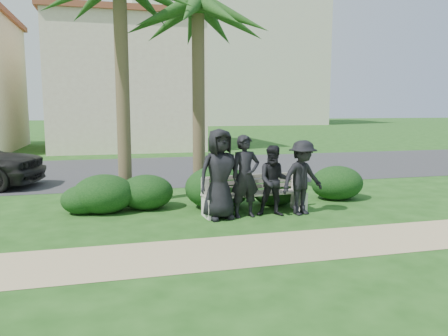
{
  "coord_description": "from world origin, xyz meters",
  "views": [
    {
      "loc": [
        -1.91,
        -8.39,
        2.31
      ],
      "look_at": [
        0.52,
        1.0,
        0.97
      ],
      "focal_mm": 35.0,
      "sensor_mm": 36.0,
      "label": 1
    }
  ],
  "objects_px": {
    "man_b": "(245,176)",
    "man_c": "(274,181)",
    "park_bench": "(255,197)",
    "palm_right": "(198,7)",
    "man_a": "(220,174)",
    "man_d": "(302,178)"
  },
  "relations": [
    {
      "from": "man_c",
      "to": "palm_right",
      "type": "relative_size",
      "value": 0.26
    },
    {
      "from": "man_d",
      "to": "man_b",
      "type": "bearing_deg",
      "value": 158.91
    },
    {
      "from": "man_b",
      "to": "man_c",
      "type": "bearing_deg",
      "value": -12.73
    },
    {
      "from": "man_a",
      "to": "man_d",
      "type": "bearing_deg",
      "value": -13.3
    },
    {
      "from": "park_bench",
      "to": "man_c",
      "type": "bearing_deg",
      "value": -51.58
    },
    {
      "from": "man_c",
      "to": "man_d",
      "type": "xyz_separation_m",
      "value": [
        0.63,
        -0.04,
        0.05
      ]
    },
    {
      "from": "park_bench",
      "to": "palm_right",
      "type": "height_order",
      "value": "palm_right"
    },
    {
      "from": "man_a",
      "to": "palm_right",
      "type": "height_order",
      "value": "palm_right"
    },
    {
      "from": "man_b",
      "to": "man_d",
      "type": "xyz_separation_m",
      "value": [
        1.26,
        -0.11,
        -0.06
      ]
    },
    {
      "from": "palm_right",
      "to": "man_b",
      "type": "bearing_deg",
      "value": -77.95
    },
    {
      "from": "man_a",
      "to": "palm_right",
      "type": "bearing_deg",
      "value": 78.63
    },
    {
      "from": "park_bench",
      "to": "palm_right",
      "type": "bearing_deg",
      "value": 105.94
    },
    {
      "from": "man_c",
      "to": "man_d",
      "type": "relative_size",
      "value": 0.94
    },
    {
      "from": "man_b",
      "to": "palm_right",
      "type": "bearing_deg",
      "value": 95.82
    },
    {
      "from": "park_bench",
      "to": "palm_right",
      "type": "xyz_separation_m",
      "value": [
        -0.82,
        2.14,
        4.44
      ]
    },
    {
      "from": "park_bench",
      "to": "man_a",
      "type": "relative_size",
      "value": 1.25
    },
    {
      "from": "man_a",
      "to": "man_c",
      "type": "height_order",
      "value": "man_a"
    },
    {
      "from": "park_bench",
      "to": "palm_right",
      "type": "relative_size",
      "value": 0.41
    },
    {
      "from": "man_c",
      "to": "palm_right",
      "type": "xyz_separation_m",
      "value": [
        -1.15,
        2.48,
        4.04
      ]
    },
    {
      "from": "man_b",
      "to": "man_c",
      "type": "xyz_separation_m",
      "value": [
        0.63,
        -0.07,
        -0.12
      ]
    },
    {
      "from": "park_bench",
      "to": "man_b",
      "type": "xyz_separation_m",
      "value": [
        -0.31,
        -0.27,
        0.51
      ]
    },
    {
      "from": "park_bench",
      "to": "man_c",
      "type": "relative_size",
      "value": 1.56
    }
  ]
}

